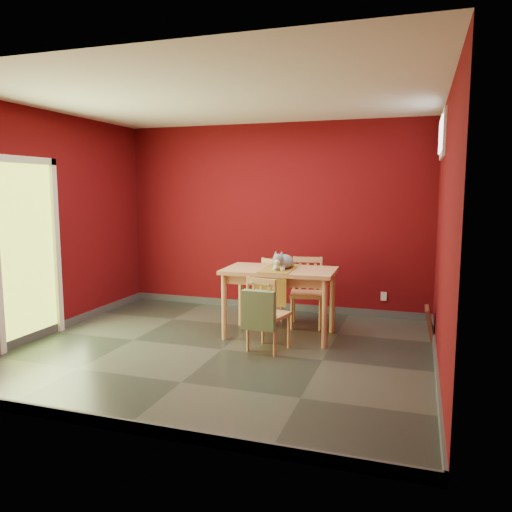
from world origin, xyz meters
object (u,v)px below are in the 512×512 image
(chair_far_right, at_px, (307,291))
(chair_near, at_px, (267,313))
(chair_far_left, at_px, (266,290))
(tote_bag, at_px, (259,310))
(picture_frame, at_px, (429,323))
(cat, at_px, (283,259))
(dining_table, at_px, (280,277))

(chair_far_right, bearing_deg, chair_near, -99.75)
(chair_far_left, bearing_deg, chair_near, -72.54)
(chair_far_left, relative_size, chair_near, 1.01)
(chair_far_left, xyz_separation_m, tote_bag, (0.34, -1.38, 0.07))
(tote_bag, relative_size, picture_frame, 1.30)
(picture_frame, bearing_deg, chair_far_left, 176.09)
(chair_far_right, bearing_deg, tote_bag, -99.41)
(tote_bag, height_order, cat, cat)
(dining_table, height_order, chair_far_left, chair_far_left)
(dining_table, relative_size, chair_far_left, 1.60)
(chair_far_right, xyz_separation_m, picture_frame, (1.51, -0.10, -0.27))
(dining_table, height_order, chair_near, chair_near)
(dining_table, relative_size, picture_frame, 3.56)
(tote_bag, relative_size, cat, 1.01)
(chair_near, xyz_separation_m, picture_frame, (1.71, 1.04, -0.24))
(picture_frame, bearing_deg, dining_table, -165.38)
(chair_far_left, bearing_deg, chair_far_right, -3.94)
(chair_far_right, height_order, cat, cat)
(dining_table, distance_m, tote_bag, 0.82)
(dining_table, distance_m, chair_near, 0.66)
(cat, bearing_deg, tote_bag, -73.00)
(chair_far_left, bearing_deg, cat, -56.33)
(chair_near, relative_size, picture_frame, 2.21)
(chair_near, height_order, cat, cat)
(dining_table, distance_m, chair_far_right, 0.65)
(chair_far_left, relative_size, chair_far_right, 0.94)
(dining_table, relative_size, chair_near, 1.61)
(dining_table, bearing_deg, tote_bag, -90.53)
(dining_table, distance_m, picture_frame, 1.86)
(chair_far_right, distance_m, chair_near, 1.16)
(cat, height_order, picture_frame, cat)
(dining_table, xyz_separation_m, tote_bag, (-0.01, -0.79, -0.22))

